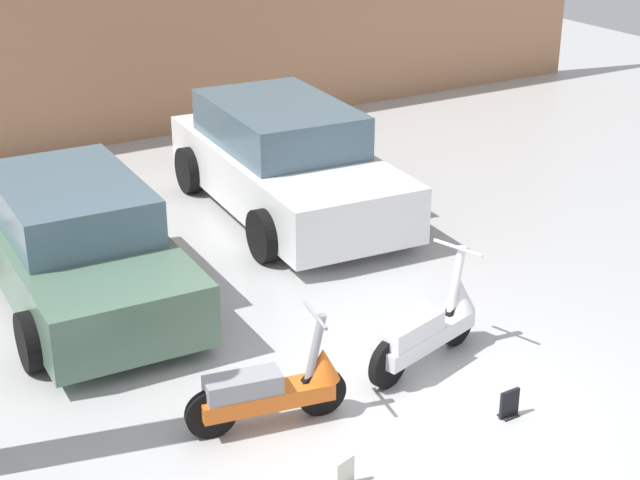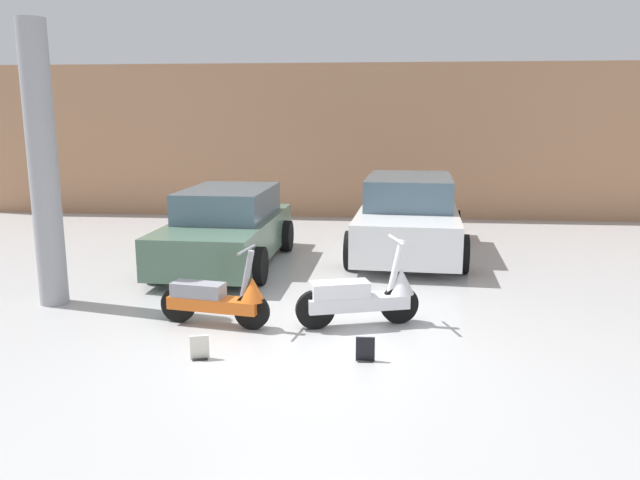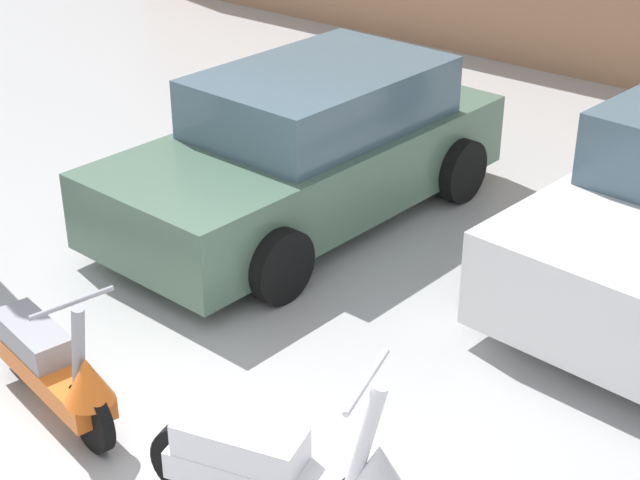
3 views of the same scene
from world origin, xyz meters
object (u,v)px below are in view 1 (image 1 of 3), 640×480
(car_rear_left, at_px, (78,245))
(placard_near_right_scooter, at_px, (509,405))
(car_rear_center, at_px, (285,161))
(scooter_front_right, at_px, (429,326))
(scooter_front_left, at_px, (274,388))
(placard_near_left_scooter, at_px, (345,475))

(car_rear_left, relative_size, placard_near_right_scooter, 14.86)
(car_rear_center, bearing_deg, scooter_front_right, -6.05)
(car_rear_left, xyz_separation_m, placard_near_right_scooter, (2.48, -4.12, -0.51))
(car_rear_center, relative_size, placard_near_right_scooter, 16.45)
(scooter_front_right, height_order, car_rear_center, car_rear_center)
(scooter_front_left, distance_m, car_rear_center, 5.01)
(car_rear_center, height_order, placard_near_right_scooter, car_rear_center)
(car_rear_left, distance_m, placard_near_right_scooter, 4.84)
(car_rear_center, distance_m, placard_near_left_scooter, 5.94)
(scooter_front_left, height_order, car_rear_left, car_rear_left)
(placard_near_right_scooter, bearing_deg, scooter_front_left, 152.61)
(car_rear_center, xyz_separation_m, placard_near_left_scooter, (-2.42, -5.40, -0.56))
(car_rear_left, xyz_separation_m, car_rear_center, (3.14, 1.16, 0.06))
(placard_near_left_scooter, bearing_deg, car_rear_center, 65.85)
(scooter_front_left, distance_m, placard_near_left_scooter, 1.08)
(scooter_front_left, xyz_separation_m, placard_near_right_scooter, (1.81, -0.94, -0.24))
(scooter_front_left, bearing_deg, car_rear_center, 70.30)
(car_rear_center, distance_m, placard_near_right_scooter, 5.35)
(scooter_front_left, relative_size, scooter_front_right, 0.95)
(scooter_front_right, xyz_separation_m, placard_near_left_scooter, (-1.70, -1.24, -0.27))
(placard_near_left_scooter, bearing_deg, scooter_front_right, 36.04)
(scooter_front_left, xyz_separation_m, placard_near_left_scooter, (0.06, -1.05, -0.24))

